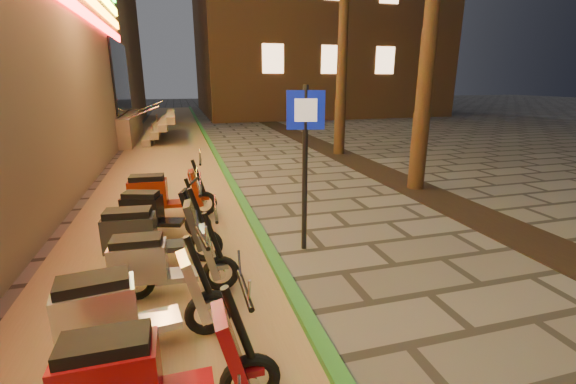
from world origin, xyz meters
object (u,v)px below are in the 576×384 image
object	(u,v)px
scooter_6	(126,309)
scooter_9	(156,212)
scooter_7	(160,263)
scooter_10	(162,194)
scooter_8	(149,234)
pedestrian_sign	(305,147)
scooter_5	(147,376)

from	to	relation	value
scooter_6	scooter_9	bearing A→B (deg)	80.10
scooter_7	scooter_10	size ratio (longest dim) A/B	0.93
scooter_7	scooter_8	world-z (taller)	scooter_8
pedestrian_sign	scooter_5	xyz separation A→B (m)	(-2.23, -2.94, -1.18)
scooter_7	scooter_8	distance (m)	0.95
pedestrian_sign	scooter_10	xyz separation A→B (m)	(-2.26, 2.13, -1.18)
pedestrian_sign	scooter_9	bearing A→B (deg)	166.34
pedestrian_sign	scooter_9	size ratio (longest dim) A/B	1.72
scooter_8	scooter_10	world-z (taller)	same
scooter_6	scooter_9	size ratio (longest dim) A/B	1.11
scooter_6	scooter_10	size ratio (longest dim) A/B	1.01
scooter_6	scooter_7	world-z (taller)	scooter_6
scooter_5	scooter_10	distance (m)	5.06
scooter_5	scooter_10	xyz separation A→B (m)	(-0.04, 5.06, 0.00)
scooter_5	scooter_9	xyz separation A→B (m)	(-0.12, 4.11, -0.04)
pedestrian_sign	scooter_6	bearing A→B (deg)	-129.00
scooter_9	scooter_7	bearing A→B (deg)	-68.86
scooter_5	scooter_6	size ratio (longest dim) A/B	0.98
scooter_8	scooter_9	world-z (taller)	scooter_8
pedestrian_sign	scooter_8	xyz separation A→B (m)	(-2.39, 0.02, -1.18)
scooter_7	scooter_10	world-z (taller)	scooter_10
scooter_5	scooter_7	world-z (taller)	scooter_5
scooter_6	scooter_8	size ratio (longest dim) A/B	1.01
scooter_6	scooter_8	world-z (taller)	scooter_6
scooter_10	scooter_8	bearing A→B (deg)	-89.52
scooter_5	scooter_10	size ratio (longest dim) A/B	0.99
scooter_6	scooter_8	distance (m)	1.97
pedestrian_sign	scooter_7	world-z (taller)	pedestrian_sign
scooter_5	scooter_6	distance (m)	1.03
scooter_8	scooter_10	xyz separation A→B (m)	(0.12, 2.10, 0.00)
scooter_8	scooter_5	bearing A→B (deg)	-82.19
scooter_9	scooter_10	xyz separation A→B (m)	(0.08, 0.95, 0.05)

